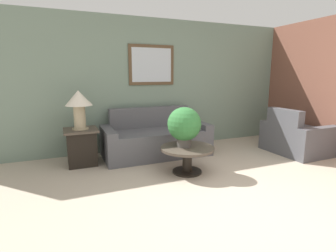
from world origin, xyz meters
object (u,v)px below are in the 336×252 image
object	(u,v)px
couch_main	(156,139)
side_table	(82,146)
coffee_table	(187,154)
potted_plant_on_table	(184,125)
armchair	(296,138)
table_lamp	(79,103)

from	to	relation	value
couch_main	side_table	bearing A→B (deg)	-178.52
coffee_table	potted_plant_on_table	world-z (taller)	potted_plant_on_table
armchair	potted_plant_on_table	distance (m)	2.53
couch_main	table_lamp	size ratio (longest dim) A/B	3.05
armchair	coffee_table	world-z (taller)	armchair
armchair	side_table	xyz separation A→B (m)	(-3.93, 0.89, 0.02)
couch_main	potted_plant_on_table	size ratio (longest dim) A/B	3.20
armchair	table_lamp	bearing A→B (deg)	76.22
coffee_table	table_lamp	xyz separation A→B (m)	(-1.48, 1.03, 0.75)
armchair	coffee_table	xyz separation A→B (m)	(-2.45, -0.14, 0.01)
couch_main	armchair	size ratio (longest dim) A/B	1.77
coffee_table	potted_plant_on_table	size ratio (longest dim) A/B	1.35
side_table	potted_plant_on_table	size ratio (longest dim) A/B	1.00
coffee_table	side_table	xyz separation A→B (m)	(-1.48, 1.03, 0.01)
armchair	coffee_table	bearing A→B (deg)	92.28
table_lamp	potted_plant_on_table	bearing A→B (deg)	-34.16
couch_main	coffee_table	world-z (taller)	couch_main
coffee_table	table_lamp	world-z (taller)	table_lamp
potted_plant_on_table	side_table	bearing A→B (deg)	145.84
armchair	potted_plant_on_table	size ratio (longest dim) A/B	1.81
coffee_table	side_table	bearing A→B (deg)	145.10
side_table	potted_plant_on_table	bearing A→B (deg)	-34.16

